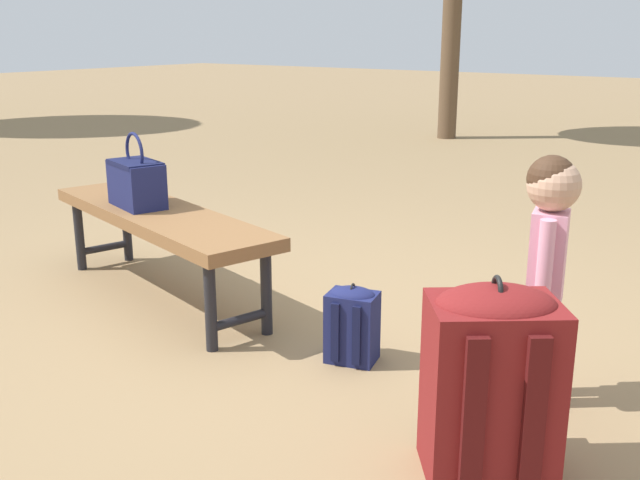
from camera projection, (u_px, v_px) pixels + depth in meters
name	position (u px, v px, depth m)	size (l,w,h in m)	color
ground_plane	(292.00, 338.00, 3.21)	(40.00, 40.00, 0.00)	#8C704C
park_bench	(159.00, 222.00, 3.59)	(1.65, 0.81, 0.45)	brown
handbag	(136.00, 181.00, 3.62)	(0.36, 0.27, 0.37)	#191E4C
child_standing	(548.00, 242.00, 2.52)	(0.18, 0.24, 0.89)	#E5B2C6
backpack_large	(491.00, 377.00, 2.16)	(0.46, 0.44, 0.63)	maroon
backpack_small	(352.00, 322.00, 2.96)	(0.23, 0.20, 0.33)	#191E4C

